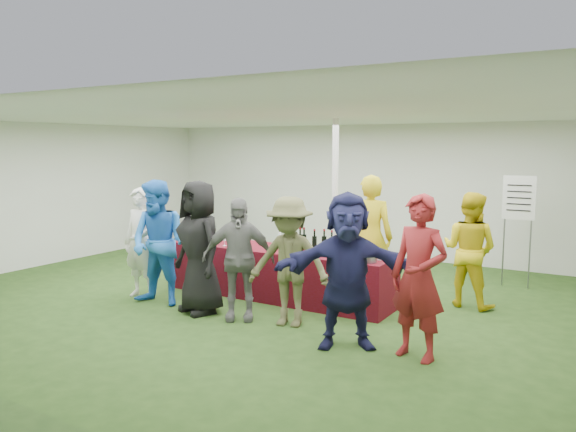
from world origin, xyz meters
The scene contains 18 objects.
ground centered at (0.00, 0.00, 0.00)m, with size 60.00×60.00×0.00m, color #284719.
tent centered at (0.50, 1.20, 1.35)m, with size 10.00×10.00×10.00m.
serving_table centered at (0.05, 0.17, 0.38)m, with size 3.60×0.80×0.75m, color #570C1F.
wine_bottles centered at (0.74, 0.32, 0.87)m, with size 0.80×0.15×0.32m.
wine_glasses centered at (-0.88, -0.09, 0.86)m, with size 1.09×0.13×0.16m.
water_bottle centered at (0.06, 0.25, 0.85)m, with size 0.07×0.07×0.23m.
bar_towel centered at (1.60, 0.22, 0.77)m, with size 0.25×0.18×0.03m, color white.
dump_bucket centered at (1.60, -0.05, 0.84)m, with size 0.26×0.26×0.18m, color slate.
wine_list_sign centered at (3.01, 2.70, 1.32)m, with size 0.50×0.03×1.80m.
staff_pourer centered at (1.27, 0.81, 0.93)m, with size 0.68×0.44×1.86m, color gold.
staff_back centered at (2.62, 1.20, 0.82)m, with size 0.79×0.62×1.63m, color gold.
customer_0 centered at (-1.70, -0.87, 0.83)m, with size 0.61×0.40×1.66m, color silver.
customer_1 centered at (-1.18, -1.02, 0.90)m, with size 0.87×0.68×1.80m, color blue.
customer_2 centered at (-0.45, -1.01, 0.91)m, with size 0.89×0.58×1.81m, color black.
customer_3 centered at (0.19, -0.99, 0.81)m, with size 0.95×0.39×1.62m, color slate.
customer_4 centered at (0.90, -0.87, 0.82)m, with size 1.06×0.61×1.65m, color brown.
customer_5 centered at (1.84, -1.18, 0.88)m, with size 1.64×0.52×1.77m, color #1A1B44.
customer_6 centered at (2.64, -1.10, 0.89)m, with size 0.65×0.43×1.78m, color maroon.
Camera 1 is at (4.47, -6.80, 2.28)m, focal length 35.00 mm.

